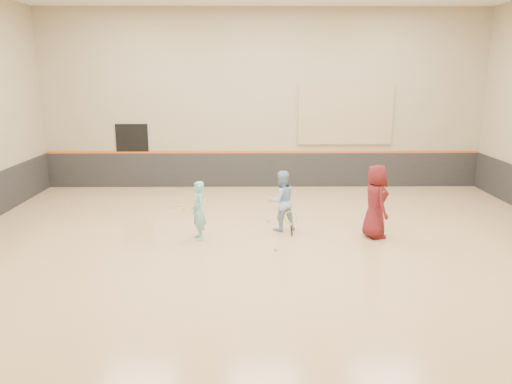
{
  "coord_description": "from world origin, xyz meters",
  "views": [
    {
      "loc": [
        -0.43,
        -11.09,
        3.92
      ],
      "look_at": [
        -0.3,
        0.4,
        1.15
      ],
      "focal_mm": 35.0,
      "sensor_mm": 36.0,
      "label": 1
    }
  ],
  "objects_px": {
    "girl": "(198,211)",
    "instructor": "(281,201)",
    "spare_racket": "(179,206)",
    "young_man": "(375,201)"
  },
  "relations": [
    {
      "from": "young_man",
      "to": "spare_racket",
      "type": "distance_m",
      "value": 5.88
    },
    {
      "from": "girl",
      "to": "instructor",
      "type": "height_order",
      "value": "instructor"
    },
    {
      "from": "girl",
      "to": "instructor",
      "type": "bearing_deg",
      "value": 88.75
    },
    {
      "from": "instructor",
      "to": "young_man",
      "type": "distance_m",
      "value": 2.31
    },
    {
      "from": "girl",
      "to": "spare_racket",
      "type": "height_order",
      "value": "girl"
    },
    {
      "from": "instructor",
      "to": "spare_racket",
      "type": "distance_m",
      "value": 3.69
    },
    {
      "from": "girl",
      "to": "instructor",
      "type": "distance_m",
      "value": 2.14
    },
    {
      "from": "instructor",
      "to": "spare_racket",
      "type": "height_order",
      "value": "instructor"
    },
    {
      "from": "girl",
      "to": "instructor",
      "type": "relative_size",
      "value": 0.92
    },
    {
      "from": "instructor",
      "to": "spare_racket",
      "type": "relative_size",
      "value": 2.27
    }
  ]
}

